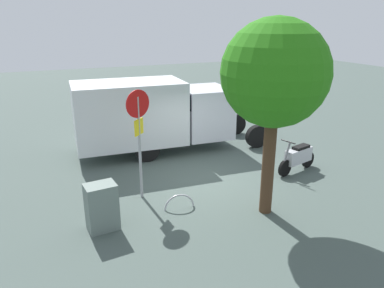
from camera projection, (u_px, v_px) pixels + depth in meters
ground_plane at (206, 180)px, 11.74m from camera, size 60.00×60.00×0.00m
box_truck_near at (156, 112)px, 13.84m from camera, size 7.41×2.64×2.74m
motorcycle at (298, 157)px, 12.24m from camera, size 1.78×0.72×1.20m
stop_sign at (139, 128)px, 9.95m from camera, size 0.71×0.33×3.13m
street_tree at (275, 75)px, 8.66m from camera, size 2.60×2.60×4.98m
utility_cabinet at (102, 207)px, 8.84m from camera, size 0.78×0.61×1.18m
bike_rack_hoop at (179, 208)px, 9.98m from camera, size 0.85×0.13×0.85m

